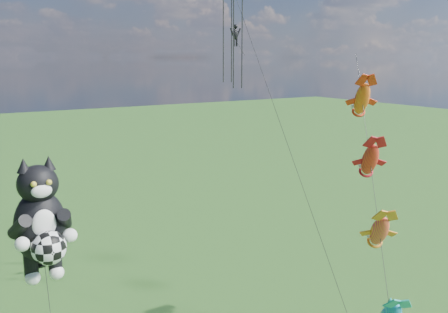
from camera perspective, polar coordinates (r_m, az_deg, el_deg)
cat_kite_rig at (r=25.32m, az=-20.16°, el=-6.96°), size 2.82×4.25×12.48m
fish_windsock_rig at (r=28.38m, az=16.82°, el=-4.18°), size 9.40×13.04×17.26m
parafoil_rig at (r=36.64m, az=1.57°, el=14.13°), size 2.40×17.50×23.87m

